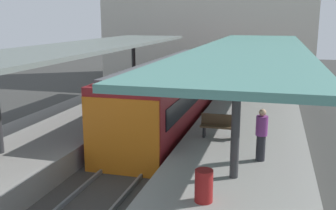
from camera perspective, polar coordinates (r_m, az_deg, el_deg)
ground_plane at (r=16.74m, az=-1.84°, el=-5.95°), size 80.00×80.00×0.00m
platform_left at (r=18.05m, az=-13.47°, el=-3.27°), size 4.40×28.00×1.00m
platform_right at (r=15.93m, az=11.38°, el=-5.29°), size 4.40×28.00×1.00m
track_ballast at (r=16.71m, az=-1.84°, el=-5.63°), size 3.20×28.00×0.20m
rail_near_side at (r=16.88m, az=-4.19°, el=-4.87°), size 0.08×28.00×0.14m
rail_far_side at (r=16.47m, az=0.56°, el=-5.28°), size 0.08×28.00×0.14m
commuter_train at (r=19.49m, az=1.10°, el=1.95°), size 2.78×14.53×3.10m
canopy_left at (r=18.67m, az=-11.94°, el=8.23°), size 4.18×21.00×3.11m
canopy_right at (r=16.63m, az=12.28°, el=8.01°), size 4.18×21.00×3.20m
platform_bench at (r=14.49m, az=7.54°, el=-2.96°), size 1.40×0.41×0.86m
platform_sign at (r=15.78m, az=10.00°, el=2.55°), size 0.90×0.08×2.21m
litter_bin at (r=9.55m, az=5.26°, el=-11.68°), size 0.44×0.44×0.80m
passenger_near_bench at (r=22.10m, az=15.34°, el=3.17°), size 0.36×0.36×1.70m
passenger_far_end at (r=12.30m, az=13.49°, el=-4.15°), size 0.36×0.36×1.64m
station_building_backdrop at (r=35.66m, az=5.91°, el=12.78°), size 18.00×6.00×11.00m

